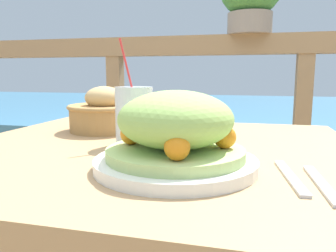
{
  "coord_description": "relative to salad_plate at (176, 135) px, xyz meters",
  "views": [
    {
      "loc": [
        0.22,
        -0.72,
        0.87
      ],
      "look_at": [
        0.06,
        -0.07,
        0.76
      ],
      "focal_mm": 35.0,
      "sensor_mm": 36.0,
      "label": 1
    }
  ],
  "objects": [
    {
      "name": "patio_table",
      "position": [
        -0.1,
        0.17,
        -0.16
      ],
      "size": [
        0.94,
        0.85,
        0.7
      ],
      "color": "tan",
      "rests_on": "ground_plane"
    },
    {
      "name": "railing_fence",
      "position": [
        -0.1,
        1.03,
        -0.01
      ],
      "size": [
        2.8,
        0.08,
        1.05
      ],
      "color": "#937551",
      "rests_on": "ground_plane"
    },
    {
      "name": "sea_backdrop",
      "position": [
        -0.1,
        3.53,
        -0.52
      ],
      "size": [
        12.0,
        4.0,
        0.48
      ],
      "color": "teal",
      "rests_on": "ground_plane"
    },
    {
      "name": "salad_plate",
      "position": [
        0.0,
        0.0,
        0.0
      ],
      "size": [
        0.29,
        0.29,
        0.14
      ],
      "color": "white",
      "rests_on": "patio_table"
    },
    {
      "name": "drink_glass",
      "position": [
        -0.14,
        0.17,
        0.01
      ],
      "size": [
        0.09,
        0.09,
        0.25
      ],
      "color": "silver",
      "rests_on": "patio_table"
    },
    {
      "name": "bread_basket",
      "position": [
        -0.29,
        0.34,
        -0.01
      ],
      "size": [
        0.22,
        0.22,
        0.13
      ],
      "color": "#AD7F47",
      "rests_on": "patio_table"
    },
    {
      "name": "fork",
      "position": [
        0.19,
        -0.01,
        -0.06
      ],
      "size": [
        0.04,
        0.18,
        0.0
      ],
      "color": "silver",
      "rests_on": "patio_table"
    },
    {
      "name": "knife",
      "position": [
        0.23,
        -0.03,
        -0.06
      ],
      "size": [
        0.03,
        0.18,
        0.0
      ],
      "color": "silver",
      "rests_on": "patio_table"
    }
  ]
}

